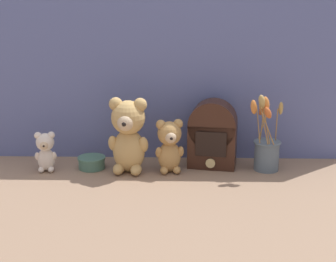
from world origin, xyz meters
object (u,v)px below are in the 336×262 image
object	(u,v)px
teddy_bear_small	(46,151)
vintage_radio	(213,134)
flower_vase	(266,148)
teddy_bear_large	(128,134)
teddy_bear_medium	(170,145)
decorative_tin_tall	(92,162)

from	to	relation	value
teddy_bear_small	vintage_radio	xyz separation A→B (m)	(0.65, 0.07, 0.05)
flower_vase	teddy_bear_small	bearing A→B (deg)	-177.97
teddy_bear_large	teddy_bear_small	xyz separation A→B (m)	(-0.32, 0.00, -0.07)
teddy_bear_large	flower_vase	world-z (taller)	flower_vase
flower_vase	vintage_radio	bearing A→B (deg)	168.94
teddy_bear_medium	vintage_radio	xyz separation A→B (m)	(0.17, 0.07, 0.02)
teddy_bear_small	decorative_tin_tall	distance (m)	0.18
teddy_bear_small	vintage_radio	world-z (taller)	vintage_radio
decorative_tin_tall	teddy_bear_large	bearing A→B (deg)	-13.15
teddy_bear_small	flower_vase	size ratio (longest dim) A/B	0.50
teddy_bear_medium	decorative_tin_tall	size ratio (longest dim) A/B	1.91
vintage_radio	flower_vase	bearing A→B (deg)	-11.06
teddy_bear_medium	flower_vase	world-z (taller)	flower_vase
teddy_bear_medium	vintage_radio	world-z (taller)	vintage_radio
vintage_radio	decorative_tin_tall	world-z (taller)	vintage_radio
teddy_bear_large	teddy_bear_medium	xyz separation A→B (m)	(0.16, 0.00, -0.04)
teddy_bear_small	flower_vase	world-z (taller)	flower_vase
decorative_tin_tall	teddy_bear_medium	bearing A→B (deg)	-5.86
teddy_bear_large	vintage_radio	size ratio (longest dim) A/B	1.09
flower_vase	vintage_radio	xyz separation A→B (m)	(-0.21, 0.04, 0.04)
teddy_bear_small	vintage_radio	size ratio (longest dim) A/B	0.59
vintage_radio	decorative_tin_tall	size ratio (longest dim) A/B	2.45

